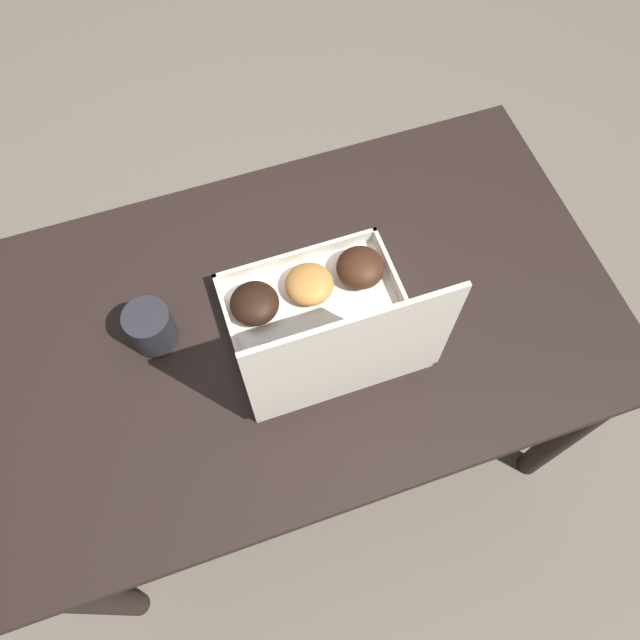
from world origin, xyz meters
TOP-DOWN VIEW (x-y plane):
  - ground_plane at (0.00, 0.00)m, footprint 8.00×8.00m
  - dining_table at (0.00, 0.00)m, footprint 1.21×0.72m
  - donut_box at (-0.03, 0.05)m, footprint 0.33×0.30m
  - coffee_mug at (0.26, -0.04)m, footprint 0.08×0.08m

SIDE VIEW (x-z plane):
  - ground_plane at x=0.00m, z-range 0.00..0.00m
  - dining_table at x=0.00m, z-range 0.25..0.97m
  - coffee_mug at x=0.26m, z-range 0.71..0.81m
  - donut_box at x=-0.03m, z-range 0.61..0.92m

